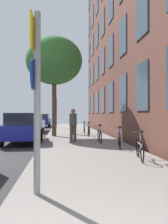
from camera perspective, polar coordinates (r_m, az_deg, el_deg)
name	(u,v)px	position (r m, az deg, el deg)	size (l,w,h in m)	color
ground_plane	(27,137)	(16.80, -13.74, -5.90)	(41.80, 41.80, 0.00)	#332D28
sidewalk	(77,136)	(16.67, -1.68, -5.75)	(4.20, 38.00, 0.12)	gray
sign_post	(36,87)	(4.37, -11.57, 5.84)	(0.16, 0.60, 3.29)	gray
traffic_light	(55,107)	(26.15, -6.97, 1.15)	(0.43, 0.24, 3.26)	black
tree_near	(54,61)	(16.25, -7.21, 12.12)	(3.76, 3.76, 6.63)	brown
bicycle_0	(140,148)	(7.77, 13.35, -8.49)	(0.49, 1.61, 0.93)	black
bicycle_1	(119,139)	(10.24, 8.57, -6.57)	(0.51, 1.68, 0.94)	black
bicycle_2	(100,135)	(12.12, 3.78, -5.66)	(0.42, 1.62, 0.94)	black
bicycle_3	(89,130)	(15.88, 1.18, -4.45)	(0.49, 1.69, 0.95)	black
bicycle_4	(84,129)	(18.11, 0.05, -4.03)	(0.42, 1.64, 0.91)	black
pedestrian_0	(73,123)	(12.55, -2.65, -2.62)	(0.51, 0.51, 1.74)	#4C4742
pedestrian_1	(74,120)	(17.16, -2.52, -1.99)	(0.56, 0.56, 1.79)	olive
car_1	(23,128)	(13.02, -14.61, -3.72)	(2.00, 4.17, 1.62)	navy
car_2	(32,123)	(21.33, -12.43, -2.51)	(1.97, 4.55, 1.62)	silver
car_3	(43,120)	(29.60, -9.98, -1.99)	(1.97, 4.14, 1.62)	navy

